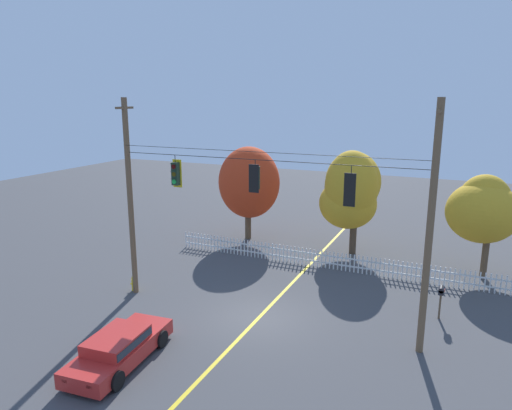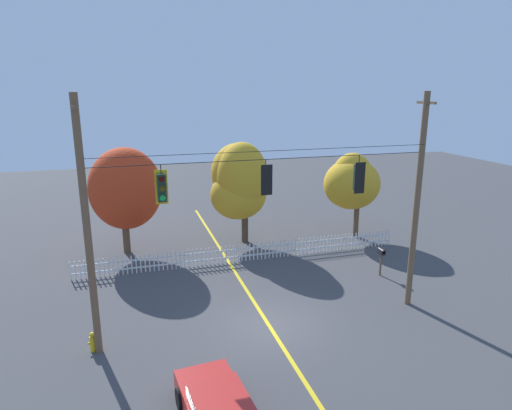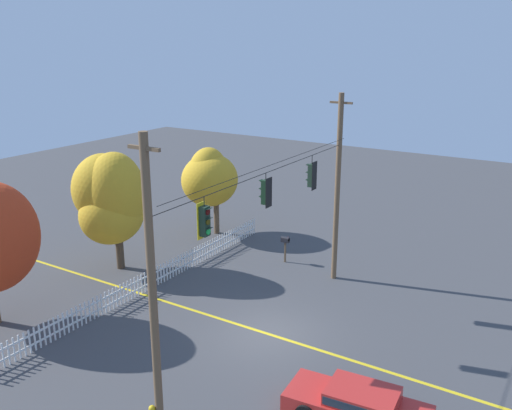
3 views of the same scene
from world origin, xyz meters
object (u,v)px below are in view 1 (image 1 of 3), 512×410
Objects in this scene: traffic_signal_eastbound_side at (255,178)px; autumn_maple_mid at (351,190)px; fire_hydrant at (134,283)px; roadside_mailbox at (441,293)px; traffic_signal_northbound_secondary at (176,174)px; parked_car at (119,347)px; traffic_signal_westbound_side at (350,189)px; autumn_maple_near_fence at (248,183)px; autumn_oak_far_east at (483,210)px.

traffic_signal_eastbound_side is 0.21× the size of autumn_maple_mid.
roadside_mailbox is (13.61, 2.94, 0.81)m from fire_hydrant.
traffic_signal_northbound_secondary is 0.31× the size of parked_car.
traffic_signal_westbound_side reaches higher than autumn_maple_near_fence.
autumn_maple_near_fence is 13.65m from autumn_oak_far_east.
parked_car reaches higher than fire_hydrant.
roadside_mailbox is (12.14, -6.95, -2.60)m from autumn_maple_near_fence.
autumn_maple_near_fence is at bearing 81.56° from fire_hydrant.
traffic_signal_northbound_secondary is at bearing -82.79° from autumn_maple_near_fence.
autumn_maple_near_fence is 6.63m from autumn_maple_mid.
roadside_mailbox is (7.12, 3.07, -4.82)m from traffic_signal_eastbound_side.
traffic_signal_westbound_side is 2.02× the size of fire_hydrant.
autumn_maple_mid is 13.23m from fire_hydrant.
parked_car is 6.19× the size of fire_hydrant.
autumn_oak_far_east is (4.79, 9.09, -2.30)m from traffic_signal_westbound_side.
traffic_signal_westbound_side is (7.56, -0.02, -0.07)m from traffic_signal_northbound_secondary.
autumn_maple_near_fence is 14.23m from roadside_mailbox.
fire_hydrant is at bearing 124.34° from parked_car.
autumn_oak_far_east reaches higher than roadside_mailbox.
parked_car is 6.37m from fire_hydrant.
traffic_signal_northbound_secondary is at bearing -2.31° from fire_hydrant.
traffic_signal_westbound_side is 11.66m from fire_hydrant.
traffic_signal_eastbound_side is 3.81m from traffic_signal_westbound_side.
traffic_signal_eastbound_side is at bearing -99.17° from autumn_maple_mid.
traffic_signal_westbound_side reaches higher than roadside_mailbox.
traffic_signal_northbound_secondary is at bearing 179.85° from traffic_signal_westbound_side.
traffic_signal_northbound_secondary is 6.19m from fire_hydrant.
parked_car is at bearing -80.54° from traffic_signal_northbound_secondary.
traffic_signal_westbound_side is 0.24× the size of autumn_maple_mid.
traffic_signal_westbound_side reaches higher than autumn_maple_mid.
traffic_signal_eastbound_side is 7.98m from parked_car.
traffic_signal_westbound_side is 9.93m from parked_car.
traffic_signal_eastbound_side is 9.13m from roadside_mailbox.
fire_hydrant is (-10.29, 0.13, -5.48)m from traffic_signal_westbound_side.
fire_hydrant is at bearing 178.86° from traffic_signal_eastbound_side.
autumn_maple_mid is 8.34× the size of fire_hydrant.
traffic_signal_westbound_side is 0.33× the size of parked_car.
traffic_signal_northbound_secondary and traffic_signal_eastbound_side have the same top height.
traffic_signal_northbound_secondary is 10.30m from autumn_maple_near_fence.
traffic_signal_westbound_side is 10.45m from autumn_maple_mid.
autumn_oak_far_east is at bearing 62.22° from traffic_signal_westbound_side.
traffic_signal_northbound_secondary is 0.23× the size of autumn_maple_mid.
autumn_maple_mid is at bearing 73.41° from parked_car.
roadside_mailbox is (10.87, 3.05, -4.74)m from traffic_signal_northbound_secondary.
traffic_signal_northbound_secondary and traffic_signal_westbound_side have the same top height.
autumn_maple_mid reaches higher than roadside_mailbox.
parked_car is at bearing -55.66° from fire_hydrant.
autumn_oak_far_east is at bearing 36.31° from traffic_signal_northbound_secondary.
traffic_signal_westbound_side is at bearing -0.72° from fire_hydrant.
autumn_maple_mid is at bearing 128.40° from roadside_mailbox.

